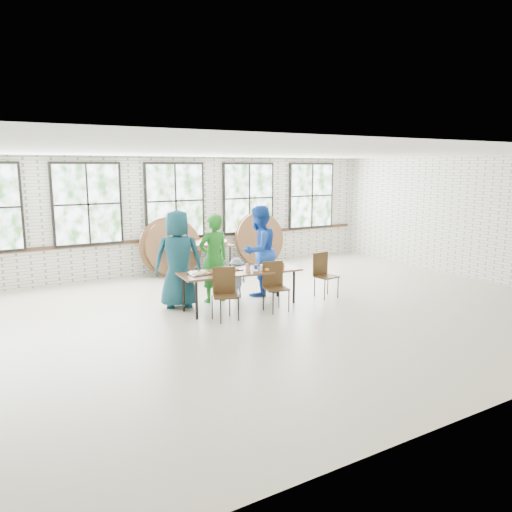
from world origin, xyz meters
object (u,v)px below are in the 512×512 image
Objects in this scene: chair_near_left at (225,289)px; chair_near_right at (274,282)px; storage_table at (198,248)px; dining_table at (240,273)px.

chair_near_right is at bearing 22.34° from chair_near_left.
chair_near_right reaches higher than storage_table.
chair_near_left is 3.95m from storage_table.
chair_near_right reaches higher than dining_table.
chair_near_left reaches higher than storage_table.
chair_near_left is at bearing -135.19° from dining_table.
chair_near_right is at bearing -42.92° from dining_table.
dining_table is 1.36× the size of storage_table.
dining_table is 2.59× the size of chair_near_left.
storage_table is at bearing 100.62° from chair_near_right.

